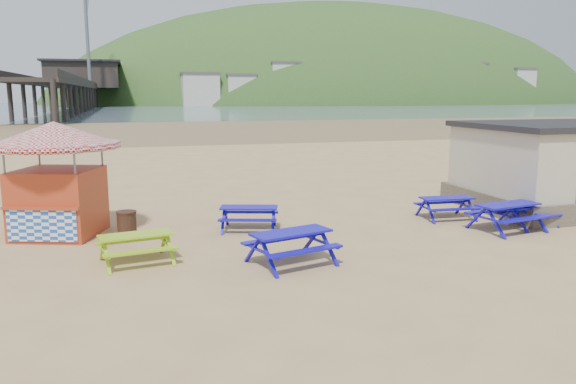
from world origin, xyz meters
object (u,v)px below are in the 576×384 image
object	(u,v)px
picnic_table_blue_a	(249,218)
amenity_block	(569,165)
ice_cream_kiosk	(56,164)
litter_bin	(127,226)
picnic_table_yellow	(136,248)

from	to	relation	value
picnic_table_blue_a	amenity_block	xyz separation A→B (m)	(12.20, 0.25, 1.20)
ice_cream_kiosk	amenity_block	world-z (taller)	ice_cream_kiosk
ice_cream_kiosk	amenity_block	bearing A→B (deg)	16.84
amenity_block	picnic_table_blue_a	bearing A→B (deg)	-178.81
picnic_table_blue_a	litter_bin	distance (m)	3.67
litter_bin	amenity_block	world-z (taller)	amenity_block
picnic_table_blue_a	litter_bin	bearing A→B (deg)	-158.79
ice_cream_kiosk	amenity_block	size ratio (longest dim) A/B	0.65
ice_cream_kiosk	litter_bin	bearing A→B (deg)	-12.37
ice_cream_kiosk	amenity_block	xyz separation A→B (m)	(17.77, -0.66, -0.57)
picnic_table_yellow	amenity_block	xyz separation A→B (m)	(15.63, 2.87, 1.19)
ice_cream_kiosk	litter_bin	world-z (taller)	ice_cream_kiosk
picnic_table_blue_a	litter_bin	size ratio (longest dim) A/B	2.45
amenity_block	picnic_table_yellow	bearing A→B (deg)	-169.59
picnic_table_yellow	litter_bin	distance (m)	2.38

